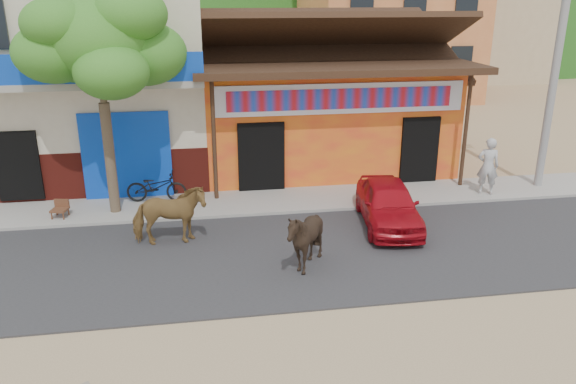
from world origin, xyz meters
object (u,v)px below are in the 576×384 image
(cow_tan, at_px, (169,216))
(cow_dark, at_px, (305,239))
(pedestrian, at_px, (488,166))
(cafe_chair_left, at_px, (58,202))
(utility_pole, at_px, (558,54))
(scooter, at_px, (156,187))
(tree, at_px, (104,103))
(red_car, at_px, (388,203))

(cow_tan, xyz_separation_m, cow_dark, (2.95, -1.84, -0.01))
(cow_tan, height_order, pedestrian, pedestrian)
(cow_dark, bearing_deg, cafe_chair_left, -137.54)
(cafe_chair_left, bearing_deg, utility_pole, 14.14)
(scooter, distance_m, pedestrian, 9.72)
(tree, relative_size, pedestrian, 3.50)
(cow_dark, bearing_deg, tree, -146.68)
(cow_dark, xyz_separation_m, cafe_chair_left, (-5.93, 3.87, -0.21))
(tree, xyz_separation_m, cow_dark, (4.53, -4.11, -2.36))
(utility_pole, bearing_deg, tree, -179.10)
(cow_dark, relative_size, cafe_chair_left, 1.68)
(utility_pole, distance_m, pedestrian, 3.77)
(tree, height_order, cow_tan, tree)
(scooter, xyz_separation_m, pedestrian, (9.67, -0.88, 0.41))
(tree, bearing_deg, cafe_chair_left, -170.02)
(scooter, bearing_deg, tree, 125.65)
(tree, height_order, utility_pole, utility_pole)
(tree, distance_m, red_car, 7.82)
(red_car, bearing_deg, cow_tan, -168.80)
(tree, xyz_separation_m, pedestrian, (10.77, -0.28, -2.14))
(red_car, bearing_deg, tree, 172.58)
(cow_tan, bearing_deg, cafe_chair_left, 52.74)
(red_car, bearing_deg, pedestrian, 32.34)
(utility_pole, height_order, cow_dark, utility_pole)
(utility_pole, xyz_separation_m, cow_dark, (-8.27, -4.31, -3.36))
(scooter, distance_m, cafe_chair_left, 2.64)
(pedestrian, relative_size, cafe_chair_left, 1.99)
(cow_tan, distance_m, cafe_chair_left, 3.61)
(cow_tan, relative_size, pedestrian, 1.02)
(cow_dark, xyz_separation_m, scooter, (-3.43, 4.71, -0.20))
(scooter, relative_size, cafe_chair_left, 1.99)
(pedestrian, height_order, cafe_chair_left, pedestrian)
(tree, height_order, cow_dark, tree)
(scooter, relative_size, pedestrian, 1.00)
(cow_dark, bearing_deg, utility_pole, 103.10)
(cow_dark, relative_size, pedestrian, 0.85)
(cow_tan, bearing_deg, cow_dark, -124.89)
(cow_tan, bearing_deg, red_car, -89.50)
(utility_pole, xyz_separation_m, scooter, (-11.70, 0.40, -3.55))
(cow_dark, bearing_deg, cow_tan, -136.33)
(cow_tan, bearing_deg, pedestrian, -80.74)
(utility_pole, height_order, scooter, utility_pole)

